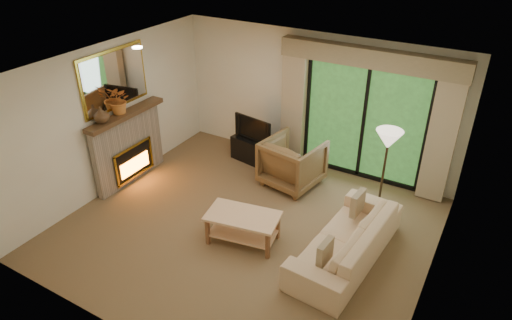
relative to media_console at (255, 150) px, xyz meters
The scene contains 22 objects.
floor 2.19m from the media_console, 63.61° to the right, with size 5.50×5.50×0.00m, color brown.
ceiling 3.21m from the media_console, 63.61° to the right, with size 5.50×5.50×0.00m, color white.
wall_back 1.54m from the media_console, 29.62° to the left, with size 5.00×5.00×0.00m, color white.
wall_front 4.68m from the media_console, 77.73° to the right, with size 5.00×5.00×0.00m, color white.
wall_left 2.85m from the media_console, 132.43° to the right, with size 5.00×5.00×0.00m, color white.
wall_right 4.33m from the media_console, 27.68° to the right, with size 5.00×5.00×0.00m, color white.
fireplace 2.45m from the media_console, 133.53° to the right, with size 0.24×1.70×1.37m, color gray, non-canonical shape.
mirror 3.01m from the media_console, 134.96° to the right, with size 0.07×1.45×1.02m, color gold, non-canonical shape.
sliding_door 2.20m from the media_console, 14.26° to the left, with size 2.26×0.10×2.16m, color black, non-canonical shape.
curtain_left 1.21m from the media_console, 32.27° to the left, with size 0.45×0.18×2.35m, color tan.
curtain_right 3.48m from the media_console, ahead, with size 0.45×0.18×2.35m, color tan.
cornice 2.89m from the media_console, 11.77° to the left, with size 3.20×0.24×0.32m, color #917D5E.
media_console is the anchor object (origin of this frame).
tv 0.49m from the media_console, 90.00° to the right, with size 0.86×0.11×0.50m, color black.
armchair 1.10m from the media_console, 21.50° to the right, with size 0.95×0.98×0.89m, color brown.
sofa 3.16m from the media_console, 35.43° to the right, with size 2.25×0.88×0.66m, color #D7B188.
pillow_near 3.53m from the media_console, 44.77° to the right, with size 0.09×0.34×0.34m, color brown.
pillow_far 2.78m from the media_console, 25.36° to the right, with size 0.10×0.37×0.37m, color brown.
coffee_table 2.51m from the media_console, 64.20° to the right, with size 1.09×0.60×0.49m, color #EBB284, non-canonical shape.
floor_lamp 2.78m from the media_console, 11.80° to the right, with size 0.42×0.42×1.56m, color beige, non-canonical shape.
vase 3.05m from the media_console, 126.24° to the right, with size 0.26×0.26×0.27m, color #4C331F.
branches 2.81m from the media_console, 132.06° to the right, with size 0.44×0.38×0.49m, color orange.
Camera 1 is at (3.06, -4.99, 4.55)m, focal length 32.00 mm.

